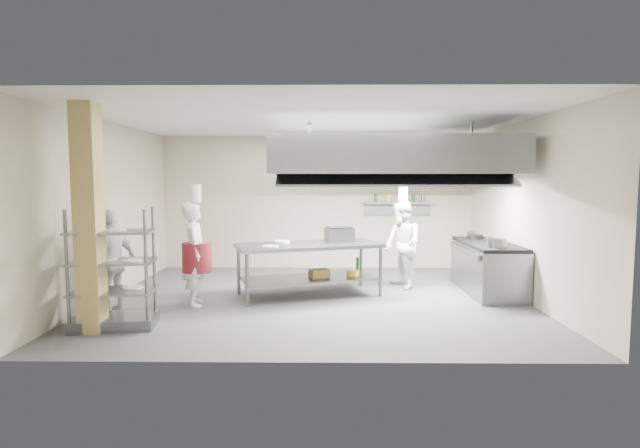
{
  "coord_description": "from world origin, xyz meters",
  "views": [
    {
      "loc": [
        0.19,
        -8.33,
        2.0
      ],
      "look_at": [
        0.09,
        0.2,
        1.25
      ],
      "focal_mm": 28.0,
      "sensor_mm": 36.0,
      "label": 1
    }
  ],
  "objects_px": {
    "island": "(309,270)",
    "chef_line": "(402,245)",
    "pass_rack": "(113,268)",
    "chef_plating": "(112,262)",
    "cooking_range": "(488,269)",
    "griddle": "(339,235)",
    "stockpot": "(493,242)",
    "chef_head": "(195,254)"
  },
  "relations": [
    {
      "from": "island",
      "to": "chef_line",
      "type": "distance_m",
      "value": 1.85
    },
    {
      "from": "pass_rack",
      "to": "chef_plating",
      "type": "height_order",
      "value": "pass_rack"
    },
    {
      "from": "cooking_range",
      "to": "island",
      "type": "bearing_deg",
      "value": -175.13
    },
    {
      "from": "pass_rack",
      "to": "cooking_range",
      "type": "distance_m",
      "value": 6.2
    },
    {
      "from": "griddle",
      "to": "stockpot",
      "type": "height_order",
      "value": "griddle"
    },
    {
      "from": "chef_head",
      "to": "chef_line",
      "type": "bearing_deg",
      "value": -82.3
    },
    {
      "from": "island",
      "to": "stockpot",
      "type": "xyz_separation_m",
      "value": [
        3.06,
        -0.34,
        0.52
      ]
    },
    {
      "from": "pass_rack",
      "to": "chef_plating",
      "type": "bearing_deg",
      "value": 106.08
    },
    {
      "from": "chef_line",
      "to": "stockpot",
      "type": "bearing_deg",
      "value": 36.66
    },
    {
      "from": "cooking_range",
      "to": "chef_plating",
      "type": "distance_m",
      "value": 6.28
    },
    {
      "from": "island",
      "to": "cooking_range",
      "type": "distance_m",
      "value": 3.2
    },
    {
      "from": "cooking_range",
      "to": "griddle",
      "type": "bearing_deg",
      "value": 178.06
    },
    {
      "from": "cooking_range",
      "to": "stockpot",
      "type": "bearing_deg",
      "value": -101.39
    },
    {
      "from": "pass_rack",
      "to": "chef_line",
      "type": "height_order",
      "value": "pass_rack"
    },
    {
      "from": "chef_head",
      "to": "cooking_range",
      "type": "bearing_deg",
      "value": -91.94
    },
    {
      "from": "pass_rack",
      "to": "stockpot",
      "type": "distance_m",
      "value": 5.88
    },
    {
      "from": "cooking_range",
      "to": "chef_plating",
      "type": "xyz_separation_m",
      "value": [
        -6.08,
        -1.54,
        0.37
      ]
    },
    {
      "from": "chef_line",
      "to": "chef_plating",
      "type": "xyz_separation_m",
      "value": [
        -4.6,
        -1.88,
        -0.02
      ]
    },
    {
      "from": "cooking_range",
      "to": "chef_head",
      "type": "relative_size",
      "value": 1.2
    },
    {
      "from": "chef_head",
      "to": "griddle",
      "type": "bearing_deg",
      "value": -78.36
    },
    {
      "from": "cooking_range",
      "to": "chef_plating",
      "type": "bearing_deg",
      "value": -165.82
    },
    {
      "from": "chef_plating",
      "to": "island",
      "type": "bearing_deg",
      "value": 132.82
    },
    {
      "from": "chef_line",
      "to": "chef_plating",
      "type": "relative_size",
      "value": 1.03
    },
    {
      "from": "griddle",
      "to": "chef_head",
      "type": "bearing_deg",
      "value": -170.51
    },
    {
      "from": "island",
      "to": "chef_head",
      "type": "xyz_separation_m",
      "value": [
        -1.8,
        -0.72,
        0.38
      ]
    },
    {
      "from": "cooking_range",
      "to": "griddle",
      "type": "relative_size",
      "value": 4.19
    },
    {
      "from": "chef_line",
      "to": "chef_plating",
      "type": "height_order",
      "value": "chef_line"
    },
    {
      "from": "cooking_range",
      "to": "griddle",
      "type": "distance_m",
      "value": 2.72
    },
    {
      "from": "cooking_range",
      "to": "pass_rack",
      "type": "bearing_deg",
      "value": -159.25
    },
    {
      "from": "griddle",
      "to": "stockpot",
      "type": "distance_m",
      "value": 2.62
    },
    {
      "from": "chef_line",
      "to": "stockpot",
      "type": "height_order",
      "value": "chef_line"
    },
    {
      "from": "chef_line",
      "to": "stockpot",
      "type": "relative_size",
      "value": 7.12
    },
    {
      "from": "island",
      "to": "pass_rack",
      "type": "distance_m",
      "value": 3.25
    },
    {
      "from": "chef_head",
      "to": "griddle",
      "type": "distance_m",
      "value": 2.58
    },
    {
      "from": "island",
      "to": "cooking_range",
      "type": "relative_size",
      "value": 1.24
    },
    {
      "from": "pass_rack",
      "to": "cooking_range",
      "type": "bearing_deg",
      "value": 12.43
    },
    {
      "from": "griddle",
      "to": "chef_plating",
      "type": "bearing_deg",
      "value": -169.96
    },
    {
      "from": "chef_line",
      "to": "chef_plating",
      "type": "bearing_deg",
      "value": -85.86
    },
    {
      "from": "pass_rack",
      "to": "stockpot",
      "type": "height_order",
      "value": "pass_rack"
    },
    {
      "from": "island",
      "to": "stockpot",
      "type": "bearing_deg",
      "value": -25.09
    },
    {
      "from": "chef_head",
      "to": "pass_rack",
      "type": "bearing_deg",
      "value": 133.11
    },
    {
      "from": "cooking_range",
      "to": "griddle",
      "type": "height_order",
      "value": "griddle"
    }
  ]
}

